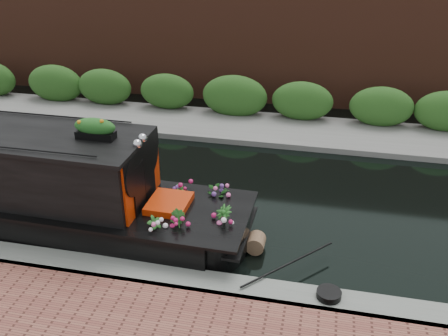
# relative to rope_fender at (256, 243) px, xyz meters

# --- Properties ---
(ground) EXTENTS (80.00, 80.00, 0.00)m
(ground) POSITION_rel_rope_fender_xyz_m (-1.73, 1.89, -0.18)
(ground) COLOR black
(ground) RESTS_ON ground
(near_bank_coping) EXTENTS (40.00, 0.60, 0.50)m
(near_bank_coping) POSITION_rel_rope_fender_xyz_m (-1.73, -1.41, -0.18)
(near_bank_coping) COLOR slate
(near_bank_coping) RESTS_ON ground
(far_bank_path) EXTENTS (40.00, 2.40, 0.34)m
(far_bank_path) POSITION_rel_rope_fender_xyz_m (-1.73, 6.09, -0.18)
(far_bank_path) COLOR slate
(far_bank_path) RESTS_ON ground
(far_hedge) EXTENTS (40.00, 1.10, 2.80)m
(far_hedge) POSITION_rel_rope_fender_xyz_m (-1.73, 6.99, -0.18)
(far_hedge) COLOR #26511B
(far_hedge) RESTS_ON ground
(far_brick_wall) EXTENTS (40.00, 1.00, 8.00)m
(far_brick_wall) POSITION_rel_rope_fender_xyz_m (-1.73, 9.09, -0.18)
(far_brick_wall) COLOR #4D271A
(far_brick_wall) RESTS_ON ground
(rope_fender) EXTENTS (0.37, 0.38, 0.37)m
(rope_fender) POSITION_rel_rope_fender_xyz_m (0.00, 0.00, 0.00)
(rope_fender) COLOR brown
(rope_fender) RESTS_ON ground
(coiled_mooring_rope) EXTENTS (0.43, 0.43, 0.12)m
(coiled_mooring_rope) POSITION_rel_rope_fender_xyz_m (1.47, -1.37, 0.13)
(coiled_mooring_rope) COLOR black
(coiled_mooring_rope) RESTS_ON near_bank_coping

